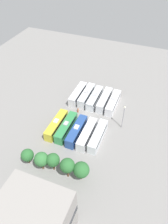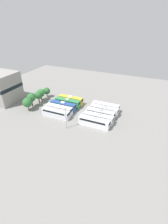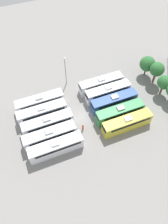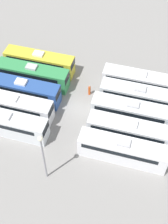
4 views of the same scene
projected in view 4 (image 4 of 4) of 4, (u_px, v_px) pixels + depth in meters
ground_plane at (77, 109)px, 45.25m from camera, size 114.13×114.13×0.00m
bus_0 at (122, 150)px, 38.64m from camera, size 2.47×11.12×3.50m
bus_1 at (130, 131)px, 40.50m from camera, size 2.47×11.12×3.50m
bus_2 at (132, 112)px, 42.60m from camera, size 2.47×11.12×3.50m
bus_3 at (139, 96)px, 44.47m from camera, size 2.47×11.12×3.50m
bus_4 at (140, 82)px, 46.42m from camera, size 2.47×11.12×3.50m
bus_5 at (7, 123)px, 41.35m from camera, size 2.47×11.12×3.50m
bus_6 at (14, 106)px, 43.34m from camera, size 2.47×11.12×3.50m
bus_7 at (22, 90)px, 45.32m from camera, size 2.47×11.12×3.50m
bus_8 at (33, 75)px, 47.38m from camera, size 2.47×11.12×3.50m
bus_9 at (39, 62)px, 49.33m from camera, size 2.47×11.12×3.50m
worker_person at (89, 90)px, 46.50m from camera, size 0.36×0.36×1.82m
light_pole at (43, 151)px, 33.98m from camera, size 0.60×0.60×8.25m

